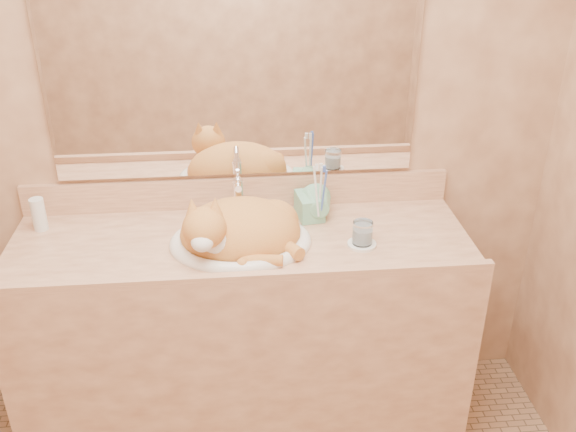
{
  "coord_description": "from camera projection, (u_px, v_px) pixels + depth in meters",
  "views": [
    {
      "loc": [
        -0.01,
        -1.21,
        1.96
      ],
      "look_at": [
        0.16,
        0.7,
        0.95
      ],
      "focal_mm": 40.0,
      "sensor_mm": 36.0,
      "label": 1
    }
  ],
  "objects": [
    {
      "name": "saucer",
      "position": [
        362.0,
        244.0,
        2.19
      ],
      "size": [
        0.1,
        0.1,
        0.01
      ],
      "primitive_type": "cylinder",
      "color": "silver",
      "rests_on": "vanity_counter"
    },
    {
      "name": "soap_dispenser",
      "position": [
        315.0,
        200.0,
        2.28
      ],
      "size": [
        0.1,
        0.1,
        0.2
      ],
      "primitive_type": "imported",
      "rotation": [
        0.0,
        0.0,
        0.14
      ],
      "color": "#6EB08A",
      "rests_on": "vanity_counter"
    },
    {
      "name": "faucet",
      "position": [
        239.0,
        197.0,
        2.33
      ],
      "size": [
        0.08,
        0.14,
        0.18
      ],
      "primitive_type": null,
      "rotation": [
        0.0,
        0.0,
        0.29
      ],
      "color": "white",
      "rests_on": "vanity_counter"
    },
    {
      "name": "wall_back",
      "position": [
        235.0,
        105.0,
        2.28
      ],
      "size": [
        2.4,
        0.02,
        2.5
      ],
      "primitive_type": "cube",
      "color": "#8E5D40",
      "rests_on": "ground"
    },
    {
      "name": "lotion_bottle",
      "position": [
        39.0,
        214.0,
        2.27
      ],
      "size": [
        0.05,
        0.05,
        0.12
      ],
      "primitive_type": "cylinder",
      "color": "silver",
      "rests_on": "vanity_counter"
    },
    {
      "name": "toothbrush_cup",
      "position": [
        320.0,
        211.0,
        2.3
      ],
      "size": [
        0.12,
        0.12,
        0.11
      ],
      "primitive_type": "imported",
      "rotation": [
        0.0,
        0.0,
        0.03
      ],
      "color": "#6EB08A",
      "rests_on": "vanity_counter"
    },
    {
      "name": "cat",
      "position": [
        237.0,
        228.0,
        2.16
      ],
      "size": [
        0.42,
        0.35,
        0.23
      ],
      "primitive_type": null,
      "rotation": [
        0.0,
        0.0,
        0.02
      ],
      "color": "#B96A2A",
      "rests_on": "sink_basin"
    },
    {
      "name": "vanity_counter",
      "position": [
        245.0,
        338.0,
        2.42
      ],
      "size": [
        1.6,
        0.55,
        0.85
      ],
      "primitive_type": null,
      "color": "#9B6445",
      "rests_on": "floor"
    },
    {
      "name": "toothbrushes",
      "position": [
        320.0,
        190.0,
        2.26
      ],
      "size": [
        0.04,
        0.04,
        0.24
      ],
      "primitive_type": null,
      "color": "silver",
      "rests_on": "toothbrush_cup"
    },
    {
      "name": "mirror",
      "position": [
        233.0,
        67.0,
        2.2
      ],
      "size": [
        1.3,
        0.02,
        0.8
      ],
      "primitive_type": "cube",
      "color": "white",
      "rests_on": "wall_back"
    },
    {
      "name": "sink_basin",
      "position": [
        240.0,
        224.0,
        2.17
      ],
      "size": [
        0.53,
        0.46,
        0.15
      ],
      "primitive_type": null,
      "rotation": [
        0.0,
        0.0,
        0.14
      ],
      "color": "white",
      "rests_on": "vanity_counter"
    },
    {
      "name": "water_glass",
      "position": [
        363.0,
        233.0,
        2.17
      ],
      "size": [
        0.07,
        0.07,
        0.08
      ],
      "primitive_type": "cylinder",
      "color": "silver",
      "rests_on": "saucer"
    }
  ]
}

